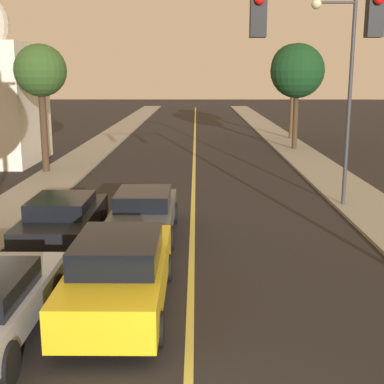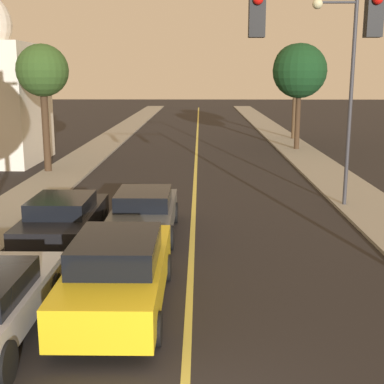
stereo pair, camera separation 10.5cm
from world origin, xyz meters
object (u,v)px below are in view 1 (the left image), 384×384
Objects in this scene: car_near_lane_second at (144,212)px; streetlamp_right at (341,77)px; car_near_lane_front at (120,272)px; car_outer_lane_second at (63,218)px; tree_right_near at (297,71)px; tree_right_far at (294,67)px; tree_left_far at (40,72)px.

streetlamp_right reaches higher than car_near_lane_second.
car_near_lane_front reaches higher than car_outer_lane_second.
tree_right_near is 0.96× the size of tree_right_far.
car_near_lane_front is 0.76× the size of tree_right_near.
streetlamp_right is (6.78, 9.01, 3.95)m from car_near_lane_front.
tree_left_far is 0.93× the size of tree_right_near.
car_near_lane_second is 0.62× the size of streetlamp_right.
tree_right_near reaches higher than tree_left_far.
tree_left_far is (-12.73, 6.84, 0.18)m from streetlamp_right.
tree_right_near is 5.84m from tree_right_far.
tree_left_far is (-5.95, 10.51, 4.22)m from car_near_lane_second.
car_near_lane_front is 25.85m from tree_right_near.
car_near_lane_second is 26.58m from tree_right_far.
tree_right_far is at bearing 82.33° from tree_right_near.
car_outer_lane_second is at bearing -117.85° from tree_right_near.
tree_right_near is (1.23, 15.21, 0.27)m from streetlamp_right.
tree_right_near is (13.96, 8.37, 0.08)m from tree_left_far.
tree_right_far is (11.12, 25.34, 4.66)m from car_outer_lane_second.
car_near_lane_front reaches higher than car_near_lane_second.
tree_right_near is at bearing 30.94° from tree_left_far.
tree_right_far reaches higher than car_near_lane_second.
car_near_lane_front is 17.43m from tree_left_far.
car_near_lane_second is at bearing -60.50° from tree_left_far.
tree_left_far is at bearing 151.74° from streetlamp_right.
tree_right_far is at bearing 84.54° from streetlamp_right.
tree_right_near is at bearing -97.67° from tree_right_far.
tree_left_far reaches higher than car_near_lane_second.
car_near_lane_front is 5.20m from car_outer_lane_second.
car_near_lane_front is at bearing -126.98° from streetlamp_right.
car_outer_lane_second is 0.64× the size of streetlamp_right.
car_outer_lane_second is (-2.33, -0.68, -0.04)m from car_near_lane_second.
car_near_lane_front is 1.12× the size of car_near_lane_second.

